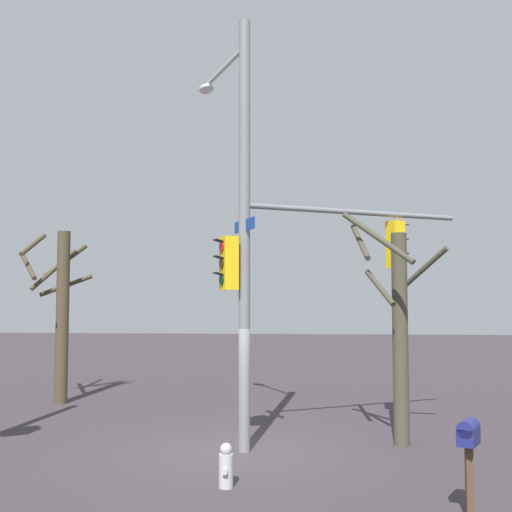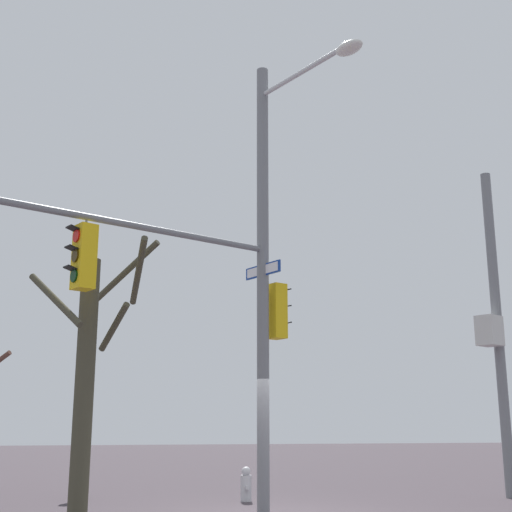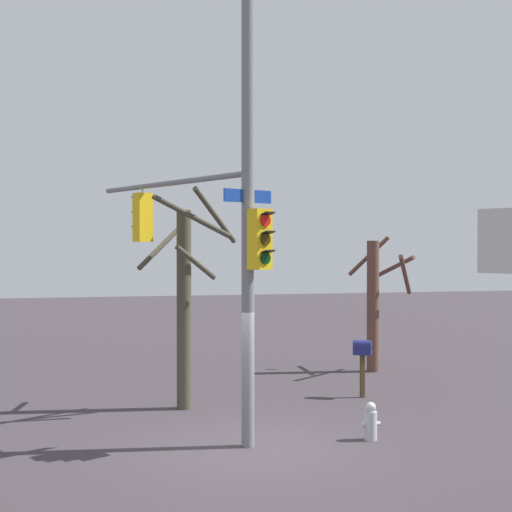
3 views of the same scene
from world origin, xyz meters
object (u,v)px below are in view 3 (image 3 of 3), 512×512
bare_tree_across_street (376,300)px  bare_tree_corner (185,298)px  fire_hydrant (371,422)px  mailbox (362,352)px

bare_tree_across_street → bare_tree_corner: size_ratio=0.80×
fire_hydrant → bare_tree_across_street: size_ratio=0.18×
fire_hydrant → mailbox: bearing=71.4°
mailbox → bare_tree_across_street: size_ratio=0.35×
mailbox → bare_tree_corner: (-4.40, -0.30, 1.44)m
mailbox → bare_tree_corner: bearing=-58.0°
mailbox → bare_tree_corner: size_ratio=0.28×
mailbox → bare_tree_corner: 4.64m
mailbox → bare_tree_across_street: bare_tree_across_street is taller
mailbox → bare_tree_corner: bare_tree_corner is taller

